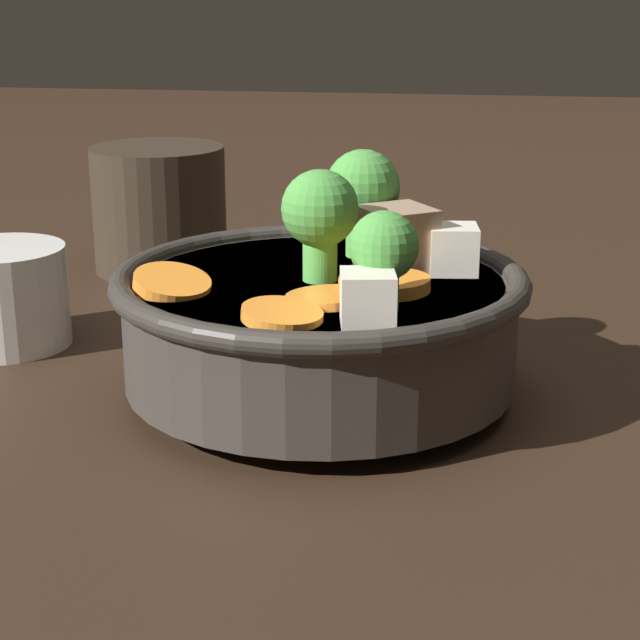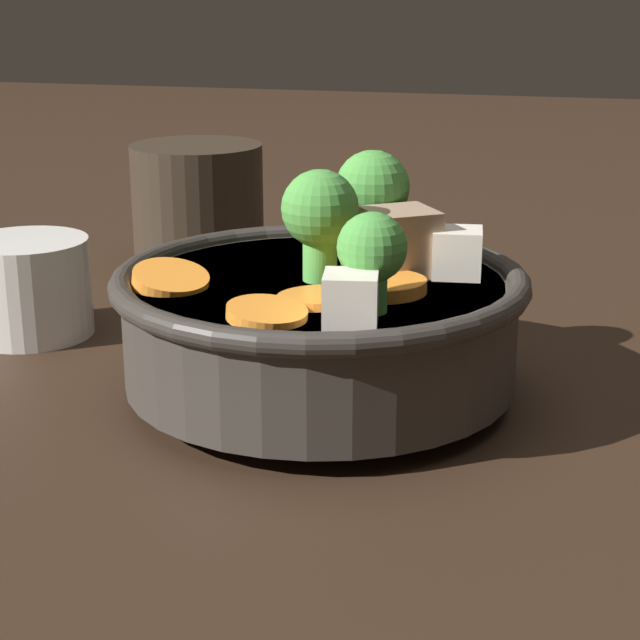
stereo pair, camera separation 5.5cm
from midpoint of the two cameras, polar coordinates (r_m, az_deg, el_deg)
ground_plane at (r=0.57m, az=-2.80°, el=-4.11°), size 3.00×3.00×0.00m
stirfry_bowl at (r=0.55m, az=-2.73°, el=0.33°), size 0.22×0.22×0.12m
tea_cup at (r=0.67m, az=-18.82°, el=1.21°), size 0.08×0.08×0.06m
dark_mug at (r=0.82m, az=-10.48°, el=5.86°), size 0.12×0.10×0.09m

